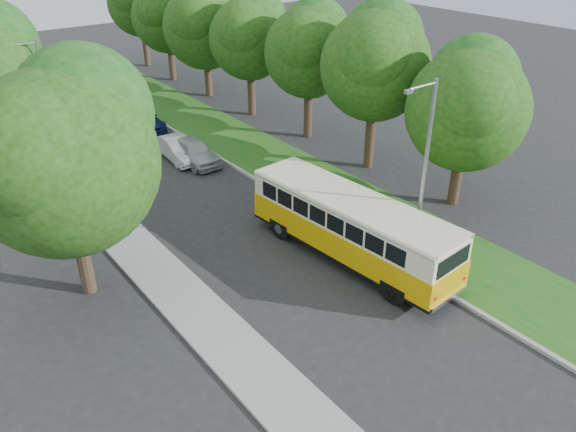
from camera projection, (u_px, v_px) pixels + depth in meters
ground at (299, 271)px, 23.66m from camera, size 120.00×120.00×0.00m
curb at (293, 202)px, 29.01m from camera, size 0.20×70.00×0.15m
grass_verge at (328, 190)px, 30.27m from camera, size 4.50×70.00×0.13m
sidewalk at (142, 256)px, 24.55m from camera, size 2.20×70.00×0.12m
treeline at (160, 44)px, 34.95m from camera, size 24.27×41.91×9.46m
lamppost_near at (423, 171)px, 22.05m from camera, size 1.71×0.16×8.00m
lamppost_far at (47, 104)px, 30.27m from camera, size 1.71×0.16×7.50m
warning_sign at (85, 168)px, 28.75m from camera, size 0.56×0.10×2.50m
vintage_bus at (351, 228)px, 23.81m from camera, size 3.40×10.21×2.98m
car_silver at (194, 151)px, 33.28m from camera, size 1.76×4.33×1.47m
car_white at (178, 149)px, 33.73m from camera, size 1.67×4.13×1.33m
car_blue at (142, 119)px, 38.43m from camera, size 1.93×4.58×1.32m
car_grey at (104, 95)px, 43.36m from camera, size 2.64×4.78×1.27m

